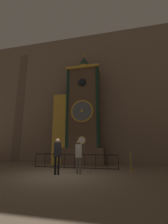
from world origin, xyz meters
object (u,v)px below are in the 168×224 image
Objects in this scene: clock_tower at (80,115)px; visitor_near at (57,153)px; visitor_far at (79,154)px; stanchion_post at (131,165)px.

clock_tower is 5.16× the size of visitor_near.
visitor_far is (0.85, -3.55, -2.84)m from clock_tower.
visitor_near is at bearing -162.99° from visitor_far.
visitor_near is at bearing -152.10° from stanchion_post.
clock_tower is 5.50m from stanchion_post.
visitor_far is 1.63× the size of stanchion_post.
visitor_far is at bearing -152.40° from stanchion_post.
clock_tower is 8.91× the size of stanchion_post.
clock_tower reaches higher than visitor_far.
stanchion_post is at bearing 21.69° from visitor_near.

